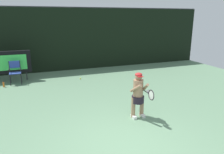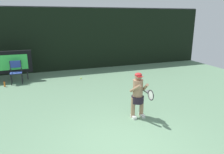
{
  "view_description": "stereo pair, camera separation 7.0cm",
  "coord_description": "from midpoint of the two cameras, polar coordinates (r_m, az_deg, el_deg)",
  "views": [
    {
      "loc": [
        -1.93,
        -4.26,
        3.09
      ],
      "look_at": [
        0.62,
        2.56,
        1.05
      ],
      "focal_mm": 34.47,
      "sensor_mm": 36.0,
      "label": 1
    },
    {
      "loc": [
        -1.86,
        -4.28,
        3.09
      ],
      "look_at": [
        0.62,
        2.56,
        1.05
      ],
      "focal_mm": 34.47,
      "sensor_mm": 36.0,
      "label": 2
    }
  ],
  "objects": [
    {
      "name": "backdrop_screen",
      "position": [
        12.98,
        -11.64,
        9.67
      ],
      "size": [
        18.0,
        0.12,
        3.66
      ],
      "color": "black",
      "rests_on": "ground"
    },
    {
      "name": "scoreboard",
      "position": [
        11.68,
        -25.7,
        3.52
      ],
      "size": [
        2.2,
        0.21,
        1.5
      ],
      "color": "black",
      "rests_on": "ground"
    },
    {
      "name": "tennis_racket",
      "position": [
        6.34,
        10.46,
        -4.69
      ],
      "size": [
        0.03,
        0.6,
        0.31
      ],
      "rotation": [
        0.0,
        0.0,
        -0.27
      ],
      "color": "black"
    },
    {
      "name": "ground",
      "position": [
        5.47,
        4.27,
        -18.92
      ],
      "size": [
        18.0,
        22.0,
        0.03
      ],
      "color": "slate"
    },
    {
      "name": "water_bottle",
      "position": [
        10.99,
        -26.45,
        -1.7
      ],
      "size": [
        0.07,
        0.07,
        0.27
      ],
      "color": "orange",
      "rests_on": "ground"
    },
    {
      "name": "tennis_ball_loose",
      "position": [
        11.19,
        -8.04,
        -0.36
      ],
      "size": [
        0.07,
        0.07,
        0.07
      ],
      "color": "#CCDB3D",
      "rests_on": "ground"
    },
    {
      "name": "umpire_chair",
      "position": [
        11.2,
        -23.96,
        1.53
      ],
      "size": [
        0.52,
        0.44,
        1.08
      ],
      "color": "black",
      "rests_on": "ground"
    },
    {
      "name": "tennis_player",
      "position": [
        6.74,
        7.18,
        -4.41
      ],
      "size": [
        0.53,
        0.6,
        1.46
      ],
      "color": "white",
      "rests_on": "ground"
    }
  ]
}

